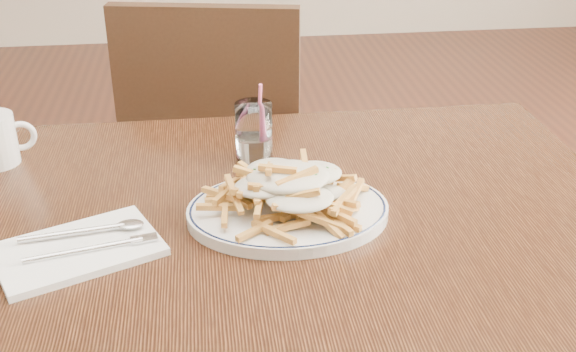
{
  "coord_description": "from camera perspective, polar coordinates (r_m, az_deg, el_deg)",
  "views": [
    {
      "loc": [
        -0.05,
        -0.94,
        1.3
      ],
      "look_at": [
        0.06,
        -0.01,
        0.82
      ],
      "focal_mm": 45.0,
      "sensor_mm": 36.0,
      "label": 1
    }
  ],
  "objects": [
    {
      "name": "cutlery",
      "position": [
        1.04,
        -16.3,
        -5.04
      ],
      "size": [
        0.2,
        0.11,
        0.01
      ],
      "color": "silver",
      "rests_on": "napkin"
    },
    {
      "name": "napkin",
      "position": [
        1.04,
        -16.26,
        -5.62
      ],
      "size": [
        0.25,
        0.22,
        0.01
      ],
      "primitive_type": "cube",
      "rotation": [
        0.0,
        0.0,
        0.42
      ],
      "color": "white",
      "rests_on": "table"
    },
    {
      "name": "chair_far",
      "position": [
        1.84,
        -5.58,
        1.95
      ],
      "size": [
        0.5,
        0.5,
        0.92
      ],
      "color": "black",
      "rests_on": "ground"
    },
    {
      "name": "loaded_fries",
      "position": [
        1.06,
        0.0,
        -0.64
      ],
      "size": [
        0.23,
        0.18,
        0.07
      ],
      "color": "#BF883A",
      "rests_on": "fries_plate"
    },
    {
      "name": "fries_plate",
      "position": [
        1.08,
        -0.0,
        -2.81
      ],
      "size": [
        0.35,
        0.32,
        0.02
      ],
      "color": "white",
      "rests_on": "table"
    },
    {
      "name": "water_glass",
      "position": [
        1.25,
        -2.71,
        3.22
      ],
      "size": [
        0.06,
        0.06,
        0.14
      ],
      "color": "white",
      "rests_on": "table"
    },
    {
      "name": "table",
      "position": [
        1.13,
        -3.27,
        -6.75
      ],
      "size": [
        1.2,
        0.8,
        0.75
      ],
      "color": "black",
      "rests_on": "ground"
    }
  ]
}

